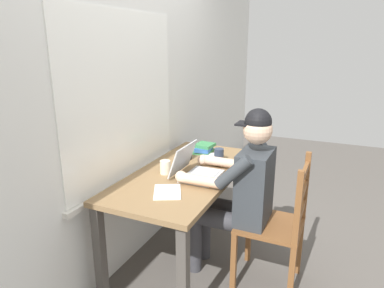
{
  "coord_description": "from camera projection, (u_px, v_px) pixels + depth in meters",
  "views": [
    {
      "loc": [
        -2.16,
        -1.02,
        1.64
      ],
      "look_at": [
        -0.01,
        -0.05,
        0.95
      ],
      "focal_mm": 32.25,
      "sensor_mm": 36.0,
      "label": 1
    }
  ],
  "objects": [
    {
      "name": "ground_plane",
      "position": [
        187.0,
        256.0,
        2.76
      ],
      "size": [
        8.0,
        8.0,
        0.0
      ],
      "primitive_type": "plane",
      "color": "#56514C"
    },
    {
      "name": "back_wall",
      "position": [
        134.0,
        91.0,
        2.56
      ],
      "size": [
        6.0,
        0.08,
        2.6
      ],
      "color": "silver",
      "rests_on": "ground"
    },
    {
      "name": "desk",
      "position": [
        186.0,
        184.0,
        2.58
      ],
      "size": [
        1.44,
        0.69,
        0.73
      ],
      "color": "olive",
      "rests_on": "ground"
    },
    {
      "name": "seated_person",
      "position": [
        239.0,
        187.0,
        2.37
      ],
      "size": [
        0.5,
        0.6,
        1.24
      ],
      "color": "#33383D",
      "rests_on": "ground"
    },
    {
      "name": "wooden_chair",
      "position": [
        278.0,
        225.0,
        2.33
      ],
      "size": [
        0.42,
        0.42,
        0.94
      ],
      "color": "brown",
      "rests_on": "ground"
    },
    {
      "name": "laptop",
      "position": [
        194.0,
        169.0,
        2.45
      ],
      "size": [
        0.33,
        0.31,
        0.23
      ],
      "color": "#ADAFB2",
      "rests_on": "desk"
    },
    {
      "name": "computer_mouse",
      "position": [
        218.0,
        164.0,
        2.66
      ],
      "size": [
        0.06,
        0.1,
        0.03
      ],
      "primitive_type": "ellipsoid",
      "color": "#ADAFB2",
      "rests_on": "desk"
    },
    {
      "name": "coffee_mug_white",
      "position": [
        165.0,
        167.0,
        2.5
      ],
      "size": [
        0.11,
        0.08,
        0.1
      ],
      "color": "beige",
      "rests_on": "desk"
    },
    {
      "name": "coffee_mug_dark",
      "position": [
        187.0,
        154.0,
        2.81
      ],
      "size": [
        0.12,
        0.08,
        0.09
      ],
      "color": "black",
      "rests_on": "desk"
    },
    {
      "name": "coffee_mug_spare",
      "position": [
        219.0,
        155.0,
        2.77
      ],
      "size": [
        0.11,
        0.08,
        0.1
      ],
      "color": "#2D384C",
      "rests_on": "desk"
    },
    {
      "name": "book_stack_main",
      "position": [
        204.0,
        148.0,
        2.97
      ],
      "size": [
        0.19,
        0.17,
        0.08
      ],
      "color": "#38844C",
      "rests_on": "desk"
    },
    {
      "name": "paper_pile_near_laptop",
      "position": [
        167.0,
        192.0,
        2.19
      ],
      "size": [
        0.28,
        0.25,
        0.01
      ],
      "primitive_type": "cube",
      "rotation": [
        0.0,
        0.0,
        0.47
      ],
      "color": "white",
      "rests_on": "desk"
    },
    {
      "name": "paper_pile_back_corner",
      "position": [
        212.0,
        157.0,
        2.86
      ],
      "size": [
        0.21,
        0.19,
        0.01
      ],
      "primitive_type": "cube",
      "rotation": [
        0.0,
        0.0,
        0.13
      ],
      "color": "white",
      "rests_on": "desk"
    }
  ]
}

